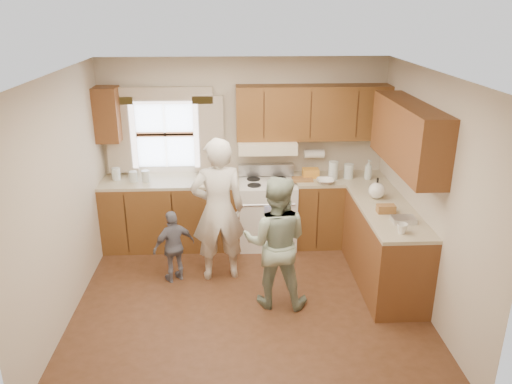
{
  "coord_description": "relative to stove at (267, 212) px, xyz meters",
  "views": [
    {
      "loc": [
        -0.15,
        -4.82,
        3.12
      ],
      "look_at": [
        0.1,
        0.4,
        1.15
      ],
      "focal_mm": 35.0,
      "sensor_mm": 36.0,
      "label": 1
    }
  ],
  "objects": [
    {
      "name": "child",
      "position": [
        -1.17,
        -0.94,
        -0.02
      ],
      "size": [
        0.56,
        0.45,
        0.89
      ],
      "primitive_type": "imported",
      "rotation": [
        0.0,
        0.0,
        3.68
      ],
      "color": "slate",
      "rests_on": "ground"
    },
    {
      "name": "woman_left",
      "position": [
        -0.64,
        -0.88,
        0.4
      ],
      "size": [
        0.69,
        0.5,
        1.74
      ],
      "primitive_type": "imported",
      "rotation": [
        0.0,
        0.0,
        3.29
      ],
      "color": "beige",
      "rests_on": "ground"
    },
    {
      "name": "room",
      "position": [
        -0.3,
        -1.44,
        0.78
      ],
      "size": [
        3.8,
        3.8,
        3.8
      ],
      "color": "#422714",
      "rests_on": "ground"
    },
    {
      "name": "kitchen_fixtures",
      "position": [
        0.31,
        -0.36,
        0.37
      ],
      "size": [
        3.8,
        2.25,
        2.15
      ],
      "color": "#4E2C10",
      "rests_on": "ground"
    },
    {
      "name": "woman_right",
      "position": [
        -0.01,
        -1.48,
        0.28
      ],
      "size": [
        0.81,
        0.68,
        1.48
      ],
      "primitive_type": "imported",
      "rotation": [
        0.0,
        0.0,
        2.97
      ],
      "color": "#2C4736",
      "rests_on": "ground"
    },
    {
      "name": "stove",
      "position": [
        0.0,
        0.0,
        0.0
      ],
      "size": [
        0.76,
        0.67,
        1.07
      ],
      "color": "silver",
      "rests_on": "ground"
    }
  ]
}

